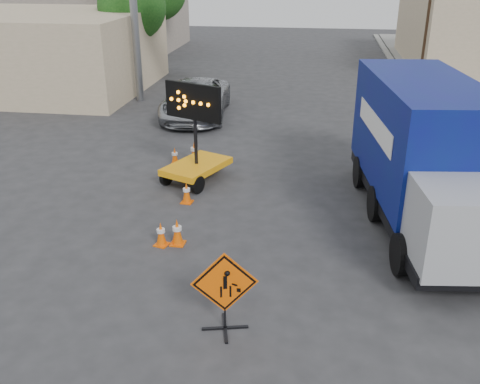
% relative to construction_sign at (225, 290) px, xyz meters
% --- Properties ---
extents(ground, '(100.00, 100.00, 0.00)m').
position_rel_construction_sign_xyz_m(ground, '(-0.87, -0.83, -0.89)').
color(ground, '#2D2D30').
rests_on(ground, ground).
extents(curb_right, '(0.40, 60.00, 0.12)m').
position_rel_construction_sign_xyz_m(curb_right, '(6.33, 14.17, -0.83)').
color(curb_right, gray).
rests_on(curb_right, ground).
extents(storefront_left_near, '(14.00, 10.00, 4.00)m').
position_rel_construction_sign_xyz_m(storefront_left_near, '(-14.87, 19.17, 1.11)').
color(storefront_left_near, '#CBB392').
rests_on(storefront_left_near, ground).
extents(storefront_left_far, '(12.00, 10.00, 4.40)m').
position_rel_construction_sign_xyz_m(storefront_left_far, '(-15.87, 33.17, 1.31)').
color(storefront_left_far, '#A59789').
rests_on(storefront_left_far, ground).
extents(tree_left_near, '(3.71, 3.71, 6.03)m').
position_rel_construction_sign_xyz_m(tree_left_near, '(-8.87, 21.17, 3.27)').
color(tree_left_near, '#4A321F').
rests_on(tree_left_near, ground).
extents(construction_sign, '(1.24, 0.89, 1.69)m').
position_rel_construction_sign_xyz_m(construction_sign, '(0.00, 0.00, 0.00)').
color(construction_sign, black).
rests_on(construction_sign, ground).
extents(arrow_board, '(2.10, 2.56, 3.16)m').
position_rel_construction_sign_xyz_m(arrow_board, '(-2.20, 7.26, -0.19)').
color(arrow_board, '#F89E0D').
rests_on(arrow_board, ground).
extents(pickup_truck, '(3.14, 5.97, 1.60)m').
position_rel_construction_sign_xyz_m(pickup_truck, '(-3.91, 14.69, -0.09)').
color(pickup_truck, '#A2A5A9').
rests_on(pickup_truck, ground).
extents(box_truck, '(3.28, 8.09, 3.73)m').
position_rel_construction_sign_xyz_m(box_truck, '(4.35, 5.36, 0.80)').
color(box_truck, black).
rests_on(box_truck, ground).
extents(cone_a, '(0.36, 0.36, 0.70)m').
position_rel_construction_sign_xyz_m(cone_a, '(-1.76, 3.12, -0.54)').
color(cone_a, '#F75B05').
rests_on(cone_a, ground).
extents(cone_b, '(0.39, 0.39, 0.64)m').
position_rel_construction_sign_xyz_m(cone_b, '(-2.15, 3.01, -0.57)').
color(cone_b, '#F75B05').
rests_on(cone_b, ground).
extents(cone_c, '(0.36, 0.36, 0.64)m').
position_rel_construction_sign_xyz_m(cone_c, '(-2.13, 5.58, -0.57)').
color(cone_c, '#F75B05').
rests_on(cone_c, ground).
extents(cone_d, '(0.32, 0.32, 0.63)m').
position_rel_construction_sign_xyz_m(cone_d, '(-3.28, 8.57, -0.58)').
color(cone_d, '#F75B05').
rests_on(cone_d, ground).
extents(cone_e, '(0.46, 0.46, 0.78)m').
position_rel_construction_sign_xyz_m(cone_e, '(-2.66, 8.89, -0.50)').
color(cone_e, '#F75B05').
rests_on(cone_e, ground).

